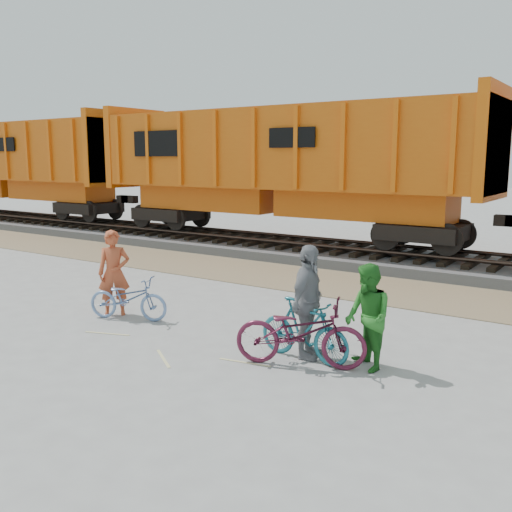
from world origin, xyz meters
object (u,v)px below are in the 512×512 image
object	(u,v)px
bicycle_blue	(128,298)
bicycle_teal	(304,330)
bicycle_maroon	(300,333)
person_woman	(308,302)
hopper_car_left	(18,163)
person_man	(368,317)
hopper_car_center	(280,165)
person_solo	(114,273)

from	to	relation	value
bicycle_blue	bicycle_teal	world-z (taller)	bicycle_teal
bicycle_maroon	person_woman	distance (m)	0.57
hopper_car_left	bicycle_teal	size ratio (longest dim) A/B	8.39
bicycle_maroon	person_man	distance (m)	1.06
bicycle_maroon	person_man	xyz separation A→B (m)	(0.91, 0.47, 0.28)
person_woman	bicycle_blue	bearing A→B (deg)	82.63
hopper_car_left	bicycle_blue	xyz separation A→B (m)	(16.98, -8.90, -2.57)
person_woman	hopper_car_left	bearing A→B (deg)	58.88
hopper_car_center	bicycle_blue	world-z (taller)	hopper_car_center
hopper_car_left	bicycle_teal	world-z (taller)	hopper_car_left
bicycle_maroon	person_woman	bearing A→B (deg)	-6.35
bicycle_teal	bicycle_maroon	world-z (taller)	bicycle_maroon
bicycle_blue	person_man	xyz separation A→B (m)	(5.09, 0.15, 0.39)
bicycle_blue	person_woman	world-z (taller)	person_woman
hopper_car_left	person_man	size ratio (longest dim) A/B	8.50
bicycle_teal	person_woman	distance (m)	0.45
hopper_car_center	bicycle_teal	bearing A→B (deg)	-55.89
bicycle_blue	person_solo	bearing A→B (deg)	58.51
hopper_car_center	bicycle_blue	bearing A→B (deg)	-77.47
bicycle_maroon	person_man	size ratio (longest dim) A/B	1.25
bicycle_teal	bicycle_maroon	size ratio (longest dim) A/B	0.81
bicycle_blue	person_woman	bearing A→B (deg)	-109.16
bicycle_teal	bicycle_maroon	bearing A→B (deg)	-156.76
person_woman	bicycle_maroon	bearing A→B (deg)	-174.35
person_man	person_woman	size ratio (longest dim) A/B	0.88
hopper_car_left	hopper_car_center	bearing A→B (deg)	0.00
hopper_car_center	bicycle_maroon	world-z (taller)	hopper_car_center
bicycle_maroon	person_woman	xyz separation A→B (m)	(-0.10, 0.40, 0.39)
hopper_car_center	bicycle_maroon	bearing A→B (deg)	-56.28
bicycle_teal	bicycle_blue	bearing A→B (deg)	93.67
hopper_car_left	hopper_car_center	xyz separation A→B (m)	(15.00, 0.00, 0.00)
bicycle_blue	bicycle_maroon	distance (m)	4.19
bicycle_blue	person_solo	size ratio (longest dim) A/B	0.94
hopper_car_center	person_woman	distance (m)	10.90
person_solo	person_woman	world-z (taller)	person_woman
hopper_car_center	bicycle_teal	size ratio (longest dim) A/B	8.39
bicycle_teal	person_man	distance (m)	1.07
hopper_car_center	bicycle_blue	size ratio (longest dim) A/B	8.39
bicycle_blue	person_man	distance (m)	5.10
bicycle_blue	person_solo	distance (m)	0.68
hopper_car_left	bicycle_maroon	xyz separation A→B (m)	(21.16, -9.22, -2.46)
person_man	bicycle_maroon	bearing A→B (deg)	-111.08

